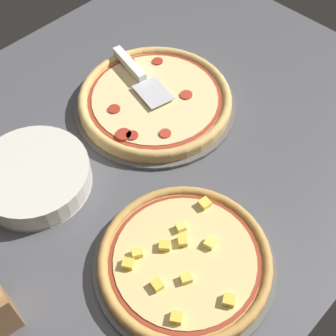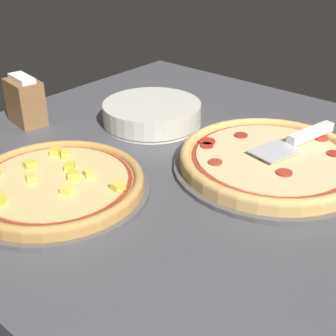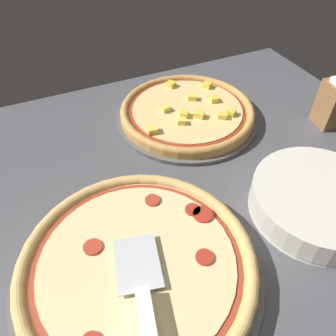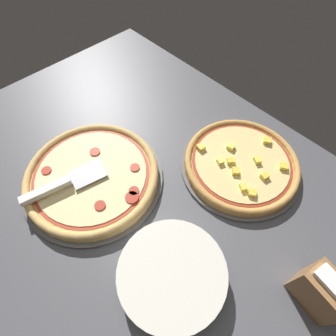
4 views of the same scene
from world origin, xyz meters
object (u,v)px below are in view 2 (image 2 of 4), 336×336
(pizza_front, at_px, (271,159))
(plate_stack, at_px, (152,114))
(pizza_back, at_px, (55,183))
(serving_spatula, at_px, (303,137))
(napkin_holder, at_px, (25,101))

(pizza_front, xyz_separation_m, plate_stack, (0.36, -0.02, 0.00))
(pizza_front, bearing_deg, pizza_back, 52.72)
(serving_spatula, distance_m, plate_stack, 0.39)
(pizza_back, bearing_deg, napkin_holder, -26.77)
(plate_stack, bearing_deg, napkin_holder, 39.28)
(serving_spatula, height_order, plate_stack, serving_spatula)
(napkin_holder, bearing_deg, serving_spatula, -155.83)
(pizza_back, relative_size, napkin_holder, 2.73)
(pizza_back, distance_m, plate_stack, 0.38)
(serving_spatula, bearing_deg, pizza_back, 57.14)
(pizza_front, distance_m, plate_stack, 0.36)
(plate_stack, distance_m, napkin_holder, 0.32)
(serving_spatula, relative_size, napkin_holder, 1.89)
(pizza_front, distance_m, napkin_holder, 0.63)
(pizza_back, bearing_deg, plate_stack, -76.93)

